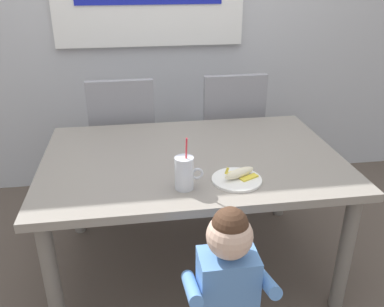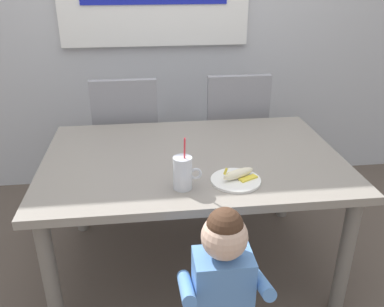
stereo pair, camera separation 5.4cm
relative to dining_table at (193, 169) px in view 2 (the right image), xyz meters
name	(u,v)px [view 2 (the right image)]	position (x,y,z in m)	size (l,w,h in m)	color
ground_plane	(193,263)	(0.00, 0.00, -0.62)	(24.00, 24.00, 0.00)	brown
dining_table	(193,169)	(0.00, 0.00, 0.00)	(1.53, 1.03, 0.70)	gray
dining_chair_left	(127,135)	(-0.36, 0.72, -0.08)	(0.44, 0.45, 0.96)	gray
dining_chair_right	(233,130)	(0.38, 0.74, -0.08)	(0.44, 0.45, 0.96)	gray
toddler_standing	(223,280)	(0.02, -0.73, -0.10)	(0.33, 0.24, 0.84)	#3F4760
milk_cup	(183,175)	(-0.08, -0.33, 0.15)	(0.13, 0.08, 0.25)	silver
snack_plate	(236,180)	(0.16, -0.30, 0.09)	(0.23, 0.23, 0.01)	white
peeled_banana	(239,174)	(0.18, -0.29, 0.11)	(0.18, 0.13, 0.07)	#F4EAC6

